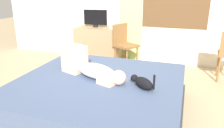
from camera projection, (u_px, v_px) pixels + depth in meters
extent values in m
plane|color=tan|center=(100.00, 112.00, 2.91)|extent=(16.00, 16.00, 0.00)
cube|color=#38383D|center=(99.00, 109.00, 2.84)|extent=(2.00, 1.92, 0.14)
cube|color=#425170|center=(99.00, 92.00, 2.76)|extent=(1.94, 1.87, 0.32)
ellipsoid|color=silver|center=(96.00, 71.00, 2.76)|extent=(0.61, 0.43, 0.17)
sphere|color=beige|center=(119.00, 78.00, 2.56)|extent=(0.17, 0.17, 0.17)
cube|color=beige|center=(75.00, 59.00, 2.95)|extent=(0.33, 0.31, 0.34)
cube|color=beige|center=(110.00, 79.00, 2.64)|extent=(0.28, 0.33, 0.08)
ellipsoid|color=black|center=(144.00, 83.00, 2.46)|extent=(0.28, 0.24, 0.13)
sphere|color=black|center=(134.00, 78.00, 2.57)|extent=(0.08, 0.08, 0.08)
cylinder|color=black|center=(154.00, 82.00, 2.32)|extent=(0.03, 0.03, 0.16)
cube|color=#997A56|center=(99.00, 45.00, 4.75)|extent=(0.90, 0.56, 0.74)
cylinder|color=black|center=(96.00, 26.00, 4.64)|extent=(0.10, 0.10, 0.05)
cube|color=black|center=(95.00, 17.00, 4.59)|extent=(0.48, 0.07, 0.30)
cylinder|color=white|center=(111.00, 26.00, 4.48)|extent=(0.08, 0.08, 0.09)
cylinder|color=brown|center=(137.00, 58.00, 4.39)|extent=(0.04, 0.04, 0.44)
cylinder|color=brown|center=(127.00, 61.00, 4.19)|extent=(0.04, 0.04, 0.44)
cylinder|color=brown|center=(126.00, 55.00, 4.60)|extent=(0.04, 0.04, 0.44)
cylinder|color=brown|center=(115.00, 58.00, 4.39)|extent=(0.04, 0.04, 0.44)
cube|color=brown|center=(126.00, 46.00, 4.32)|extent=(0.51, 0.51, 0.04)
cube|color=brown|center=(120.00, 34.00, 4.36)|extent=(0.21, 0.36, 0.38)
cylinder|color=brown|center=(218.00, 64.00, 4.02)|extent=(0.04, 0.04, 0.44)
cylinder|color=brown|center=(219.00, 70.00, 3.75)|extent=(0.04, 0.04, 0.44)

